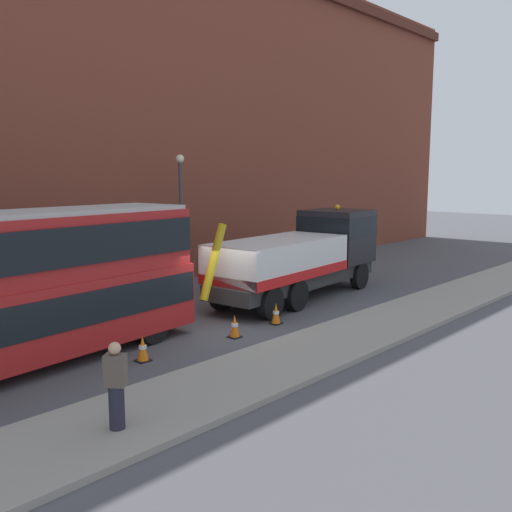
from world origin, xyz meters
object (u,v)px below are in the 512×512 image
(traffic_cone_midway, at_px, (235,327))
(street_lamp, at_px, (181,210))
(pedestrian_onlooker, at_px, (116,387))
(double_decker_bus, at_px, (3,286))
(recovery_tow_truck, at_px, (304,254))
(traffic_cone_near_bus, at_px, (143,349))
(traffic_cone_near_truck, at_px, (276,314))

(traffic_cone_midway, height_order, street_lamp, street_lamp)
(street_lamp, bearing_deg, pedestrian_onlooker, -134.38)
(traffic_cone_midway, bearing_deg, pedestrian_onlooker, -154.05)
(double_decker_bus, bearing_deg, traffic_cone_midway, -24.11)
(recovery_tow_truck, bearing_deg, double_decker_bus, 174.71)
(recovery_tow_truck, relative_size, traffic_cone_near_bus, 14.21)
(pedestrian_onlooker, bearing_deg, double_decker_bus, 51.39)
(recovery_tow_truck, distance_m, traffic_cone_midway, 6.53)
(recovery_tow_truck, height_order, traffic_cone_midway, recovery_tow_truck)
(double_decker_bus, relative_size, traffic_cone_near_truck, 15.54)
(traffic_cone_near_bus, bearing_deg, pedestrian_onlooker, -131.70)
(recovery_tow_truck, xyz_separation_m, traffic_cone_near_truck, (-3.98, -1.99, -1.42))
(recovery_tow_truck, relative_size, street_lamp, 1.76)
(traffic_cone_near_truck, xyz_separation_m, street_lamp, (1.61, 6.89, 3.13))
(traffic_cone_midway, xyz_separation_m, traffic_cone_near_truck, (2.04, 0.10, 0.00))
(pedestrian_onlooker, bearing_deg, traffic_cone_near_bus, 9.95)
(traffic_cone_near_bus, distance_m, traffic_cone_midway, 3.24)
(street_lamp, bearing_deg, recovery_tow_truck, -64.23)
(traffic_cone_near_truck, bearing_deg, pedestrian_onlooker, -159.38)
(pedestrian_onlooker, relative_size, traffic_cone_near_bus, 2.38)
(double_decker_bus, height_order, traffic_cone_midway, double_decker_bus)
(recovery_tow_truck, xyz_separation_m, traffic_cone_near_bus, (-9.25, -1.85, -1.42))
(double_decker_bus, height_order, traffic_cone_near_truck, double_decker_bus)
(traffic_cone_near_bus, bearing_deg, recovery_tow_truck, 11.28)
(traffic_cone_near_truck, height_order, street_lamp, street_lamp)
(double_decker_bus, distance_m, pedestrian_onlooker, 5.16)
(traffic_cone_near_truck, bearing_deg, recovery_tow_truck, 26.58)
(double_decker_bus, distance_m, street_lamp, 10.98)
(recovery_tow_truck, distance_m, traffic_cone_near_bus, 9.54)
(double_decker_bus, relative_size, street_lamp, 1.92)
(traffic_cone_near_bus, height_order, street_lamp, street_lamp)
(traffic_cone_midway, relative_size, traffic_cone_near_truck, 1.00)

